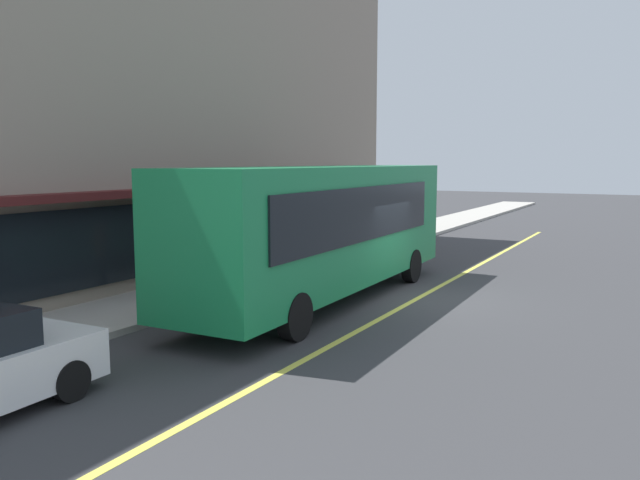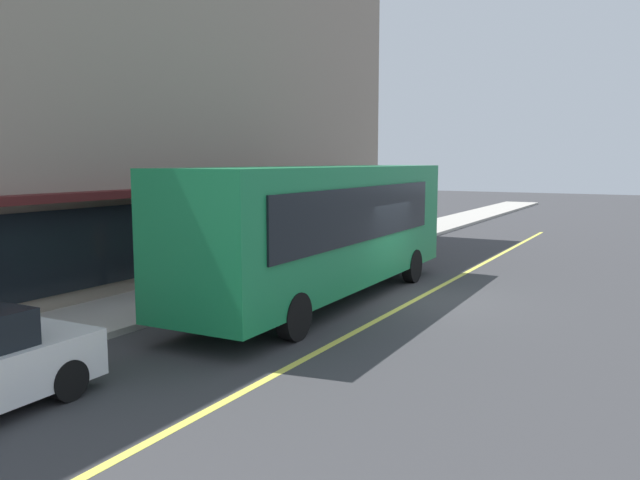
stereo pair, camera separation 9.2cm
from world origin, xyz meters
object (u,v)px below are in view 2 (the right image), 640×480
at_px(pedestrian_mid_block, 149,253).
at_px(bus, 326,225).
at_px(traffic_light, 243,200).
at_px(pedestrian_by_curb, 345,227).

bearing_deg(pedestrian_mid_block, bus, -58.76).
xyz_separation_m(traffic_light, pedestrian_by_curb, (7.06, 0.30, -1.43)).
bearing_deg(pedestrian_by_curb, pedestrian_mid_block, 176.17).
distance_m(pedestrian_mid_block, pedestrian_by_curb, 9.86).
distance_m(traffic_light, pedestrian_by_curb, 7.21).
distance_m(bus, pedestrian_mid_block, 4.61).
xyz_separation_m(bus, traffic_light, (0.42, 2.93, 0.55)).
relative_size(pedestrian_mid_block, pedestrian_by_curb, 1.16).
distance_m(bus, pedestrian_by_curb, 8.19).
bearing_deg(bus, traffic_light, 81.92).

